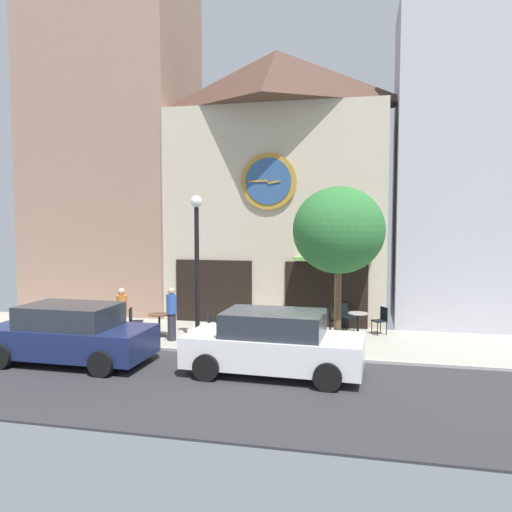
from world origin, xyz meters
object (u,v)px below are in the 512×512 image
(street_tree, at_px, (339,231))
(cafe_chair_by_entrance, at_px, (134,319))
(pedestrian_blue, at_px, (172,313))
(cafe_table_rightmost, at_px, (358,320))
(parked_car_navy, at_px, (71,334))
(cafe_chair_under_awning, at_px, (333,318))
(pedestrian_orange, at_px, (122,314))
(cafe_chair_mid_row, at_px, (257,320))
(street_lamp, at_px, (197,269))
(cafe_table_leftmost, at_px, (239,324))
(parked_car_white, at_px, (274,343))
(cafe_chair_left_end, at_px, (212,325))
(cafe_chair_facing_wall, at_px, (381,318))
(cafe_chair_facing_street, at_px, (223,329))
(cafe_chair_corner, at_px, (346,314))
(cafe_table_center, at_px, (159,321))

(street_tree, relative_size, cafe_chair_by_entrance, 5.23)
(cafe_chair_by_entrance, distance_m, pedestrian_blue, 1.58)
(cafe_table_rightmost, xyz_separation_m, parked_car_navy, (-7.37, -4.85, 0.26))
(street_tree, distance_m, cafe_chair_under_awning, 3.78)
(pedestrian_orange, bearing_deg, parked_car_navy, -95.44)
(pedestrian_orange, bearing_deg, cafe_chair_mid_row, 22.90)
(street_lamp, distance_m, cafe_table_leftmost, 2.18)
(cafe_table_leftmost, bearing_deg, cafe_chair_mid_row, 63.53)
(cafe_chair_mid_row, distance_m, parked_car_white, 4.05)
(cafe_table_leftmost, relative_size, cafe_chair_left_end, 0.85)
(cafe_table_rightmost, height_order, cafe_chair_under_awning, cafe_chair_under_awning)
(street_tree, relative_size, cafe_chair_facing_wall, 5.23)
(cafe_chair_facing_street, height_order, parked_car_white, parked_car_white)
(cafe_table_rightmost, xyz_separation_m, cafe_chair_facing_wall, (0.76, 0.29, 0.03))
(street_tree, distance_m, cafe_chair_by_entrance, 7.29)
(cafe_table_leftmost, distance_m, cafe_chair_corner, 3.93)
(cafe_chair_facing_wall, bearing_deg, cafe_chair_corner, 160.11)
(cafe_chair_under_awning, bearing_deg, cafe_table_leftmost, -149.34)
(cafe_chair_mid_row, height_order, pedestrian_orange, pedestrian_orange)
(cafe_table_rightmost, relative_size, parked_car_navy, 0.17)
(cafe_table_rightmost, bearing_deg, cafe_chair_corner, 120.55)
(cafe_chair_facing_wall, bearing_deg, street_tree, -116.65)
(cafe_table_rightmost, height_order, parked_car_navy, parked_car_navy)
(cafe_chair_facing_street, relative_size, cafe_chair_corner, 1.00)
(cafe_chair_facing_street, xyz_separation_m, pedestrian_blue, (-1.77, 0.35, 0.33))
(cafe_chair_corner, bearing_deg, street_tree, -92.12)
(parked_car_white, bearing_deg, pedestrian_blue, 144.86)
(cafe_chair_by_entrance, height_order, pedestrian_blue, pedestrian_blue)
(cafe_chair_facing_wall, height_order, parked_car_white, parked_car_white)
(parked_car_white, bearing_deg, cafe_chair_mid_row, 108.34)
(cafe_table_center, distance_m, cafe_chair_facing_street, 2.51)
(cafe_chair_facing_street, distance_m, pedestrian_orange, 3.25)
(pedestrian_blue, bearing_deg, parked_car_navy, -120.76)
(pedestrian_orange, bearing_deg, parked_car_white, -22.80)
(street_tree, bearing_deg, parked_car_white, -120.93)
(cafe_table_leftmost, xyz_separation_m, cafe_chair_left_end, (-0.77, -0.39, -0.01))
(cafe_chair_left_end, height_order, cafe_chair_mid_row, same)
(cafe_chair_left_end, bearing_deg, cafe_chair_mid_row, 45.31)
(cafe_chair_facing_street, xyz_separation_m, cafe_chair_by_entrance, (-3.26, 0.75, 0.00))
(cafe_table_center, xyz_separation_m, cafe_chair_under_awning, (5.48, 1.64, 0.02))
(cafe_chair_facing_wall, bearing_deg, street_lamp, -156.22)
(cafe_chair_facing_wall, relative_size, cafe_chair_mid_row, 1.00)
(cafe_chair_left_end, bearing_deg, cafe_chair_facing_street, -39.98)
(street_tree, height_order, parked_car_navy, street_tree)
(pedestrian_orange, xyz_separation_m, parked_car_white, (5.19, -2.18, -0.10))
(cafe_table_rightmost, height_order, cafe_chair_facing_street, cafe_chair_facing_street)
(pedestrian_blue, height_order, parked_car_white, pedestrian_blue)
(cafe_chair_facing_wall, height_order, pedestrian_orange, pedestrian_orange)
(pedestrian_orange, bearing_deg, cafe_chair_facing_street, 1.72)
(street_tree, distance_m, cafe_chair_left_end, 4.85)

